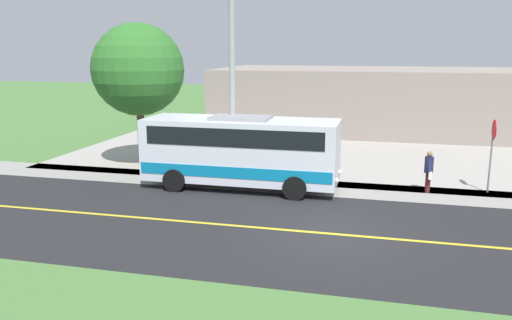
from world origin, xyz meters
name	(u,v)px	position (x,y,z in m)	size (l,w,h in m)	color
ground_plane	(332,234)	(0.00, 0.00, 0.00)	(120.00, 120.00, 0.00)	#477238
road_surface	(332,234)	(0.00, 0.00, 0.00)	(8.00, 100.00, 0.01)	black
sidewalk	(345,189)	(-5.20, 0.00, 0.00)	(2.40, 100.00, 0.01)	gray
parking_lot_surface	(414,157)	(-12.40, 3.00, 0.00)	(14.00, 36.00, 0.01)	#9E9991
road_centre_line	(332,234)	(0.00, 0.00, 0.01)	(0.16, 100.00, 0.00)	gold
shuttle_bus_front	(241,149)	(-4.52, -4.13, 1.60)	(2.69, 7.86, 2.91)	silver
pedestrian_with_bags	(429,170)	(-5.60, 3.17, 0.87)	(0.72, 0.34, 1.63)	#4C1919
stop_sign	(493,143)	(-6.10, 5.47, 1.96)	(0.76, 0.07, 2.88)	slate
street_light_pole	(231,76)	(-4.88, -4.62, 4.45)	(1.97, 0.24, 8.09)	#9E9EA3
tree_curbside	(138,70)	(-7.40, -9.90, 4.54)	(4.32, 4.32, 6.72)	brown
commercial_building	(395,100)	(-21.40, 2.12, 2.08)	(10.00, 23.93, 4.15)	gray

